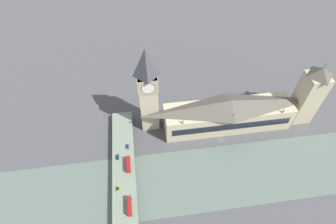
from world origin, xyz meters
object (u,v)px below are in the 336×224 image
object	(u,v)px
clock_tower	(148,90)
car_southbound_mid	(127,146)
parliament_hall	(228,113)
double_decker_bus_rear	(128,164)
car_northbound_tail	(118,157)
road_bridge	(124,185)
double_decker_bus_lead	(130,206)
car_northbound_lead	(118,189)
victoria_tower	(309,95)

from	to	relation	value
clock_tower	car_southbound_mid	bearing A→B (deg)	142.41
parliament_hall	car_southbound_mid	xyz separation A→B (m)	(-15.12, 80.75, -7.41)
double_decker_bus_rear	car_northbound_tail	world-z (taller)	double_decker_bus_rear
road_bridge	double_decker_bus_lead	xyz separation A→B (m)	(-16.59, -3.26, 3.91)
parliament_hall	car_northbound_lead	world-z (taller)	parliament_hall
parliament_hall	victoria_tower	xyz separation A→B (m)	(0.05, -62.45, 12.05)
clock_tower	double_decker_bus_rear	size ratio (longest dim) A/B	6.38
double_decker_bus_lead	clock_tower	bearing A→B (deg)	-15.32
parliament_hall	car_southbound_mid	world-z (taller)	parliament_hall
car_northbound_lead	car_southbound_mid	bearing A→B (deg)	-12.94
road_bridge	car_southbound_mid	xyz separation A→B (m)	(29.44, -3.41, 1.92)
road_bridge	car_northbound_lead	distance (m)	5.53
double_decker_bus_lead	double_decker_bus_rear	world-z (taller)	double_decker_bus_lead
clock_tower	car_southbound_mid	distance (m)	45.12
double_decker_bus_lead	car_southbound_mid	size ratio (longest dim) A/B	2.88
victoria_tower	car_northbound_tail	distance (m)	153.69
parliament_hall	car_northbound_tail	distance (m)	91.54
car_northbound_lead	victoria_tower	bearing A→B (deg)	-72.40
car_northbound_tail	double_decker_bus_lead	bearing A→B (deg)	-169.06
clock_tower	car_northbound_tail	xyz separation A→B (m)	(-33.31, 26.80, -32.07)
double_decker_bus_rear	car_southbound_mid	distance (m)	16.38
parliament_hall	road_bridge	world-z (taller)	parliament_hall
parliament_hall	car_southbound_mid	bearing A→B (deg)	100.60
clock_tower	road_bridge	xyz separation A→B (m)	(-54.56, 22.75, -34.02)
parliament_hall	victoria_tower	world-z (taller)	victoria_tower
car_northbound_lead	parliament_hall	bearing A→B (deg)	-61.58
road_bridge	car_southbound_mid	size ratio (longest dim) A/B	31.50
road_bridge	car_northbound_lead	xyz separation A→B (m)	(-3.20, 4.09, 1.92)
parliament_hall	car_southbound_mid	size ratio (longest dim) A/B	24.69
road_bridge	car_southbound_mid	bearing A→B (deg)	-6.61
clock_tower	victoria_tower	world-z (taller)	clock_tower
road_bridge	car_northbound_tail	xyz separation A→B (m)	(21.26, 4.05, 1.95)
parliament_hall	victoria_tower	bearing A→B (deg)	-89.95
parliament_hall	clock_tower	world-z (taller)	clock_tower
double_decker_bus_rear	car_northbound_tail	bearing A→B (deg)	43.92
double_decker_bus_rear	car_northbound_lead	world-z (taller)	double_decker_bus_rear
parliament_hall	car_northbound_lead	size ratio (longest dim) A/B	22.37
car_northbound_lead	road_bridge	bearing A→B (deg)	-51.95
double_decker_bus_lead	car_northbound_tail	world-z (taller)	double_decker_bus_lead
clock_tower	car_northbound_lead	xyz separation A→B (m)	(-57.76, 26.84, -32.10)
victoria_tower	car_northbound_tail	bearing A→B (deg)	98.81
double_decker_bus_rear	car_northbound_lead	size ratio (longest dim) A/B	2.57
road_bridge	car_northbound_lead	size ratio (longest dim) A/B	28.54
car_northbound_tail	car_southbound_mid	world-z (taller)	car_northbound_tail
double_decker_bus_lead	car_southbound_mid	bearing A→B (deg)	-0.18
car_northbound_tail	double_decker_bus_rear	bearing A→B (deg)	-136.08
clock_tower	double_decker_bus_rear	xyz separation A→B (m)	(-41.39, 19.02, -30.21)
double_decker_bus_rear	car_northbound_tail	distance (m)	11.37
double_decker_bus_rear	car_southbound_mid	size ratio (longest dim) A/B	2.84
car_southbound_mid	victoria_tower	bearing A→B (deg)	-83.95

